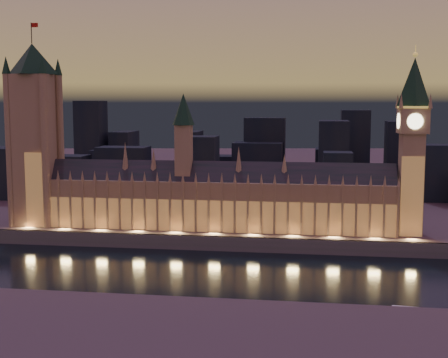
# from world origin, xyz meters

# --- Properties ---
(ground_plane) EXTENTS (2000.00, 2000.00, 0.00)m
(ground_plane) POSITION_xyz_m (0.00, 0.00, 0.00)
(ground_plane) COLOR black
(ground_plane) RESTS_ON ground
(north_bank) EXTENTS (2000.00, 960.00, 8.00)m
(north_bank) POSITION_xyz_m (0.00, 520.00, 4.00)
(north_bank) COLOR #403743
(north_bank) RESTS_ON ground
(embankment_wall) EXTENTS (2000.00, 2.50, 8.00)m
(embankment_wall) POSITION_xyz_m (0.00, 41.00, 4.00)
(embankment_wall) COLOR #4B584F
(embankment_wall) RESTS_ON ground
(palace_of_westminster) EXTENTS (202.00, 21.45, 78.00)m
(palace_of_westminster) POSITION_xyz_m (-0.45, 61.74, 26.37)
(palace_of_westminster) COLOR #997F58
(palace_of_westminster) RESTS_ON north_bank
(victoria_tower) EXTENTS (31.68, 31.68, 119.23)m
(victoria_tower) POSITION_xyz_m (-110.00, 61.92, 67.12)
(victoria_tower) COLOR #997F58
(victoria_tower) RESTS_ON north_bank
(elizabeth_tower) EXTENTS (18.00, 18.00, 103.40)m
(elizabeth_tower) POSITION_xyz_m (108.00, 61.92, 65.53)
(elizabeth_tower) COLOR #997F58
(elizabeth_tower) RESTS_ON north_bank
(river_boat) EXTENTS (38.20, 13.23, 4.50)m
(river_boat) POSITION_xyz_m (94.97, -58.00, 1.56)
(river_boat) COLOR #4B584F
(river_boat) RESTS_ON ground
(city_backdrop) EXTENTS (479.87, 215.63, 74.56)m
(city_backdrop) POSITION_xyz_m (33.44, 247.95, 30.34)
(city_backdrop) COLOR black
(city_backdrop) RESTS_ON north_bank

